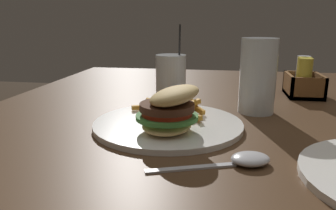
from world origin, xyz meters
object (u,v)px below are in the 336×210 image
Objects in this scene: condiment_caddy at (303,81)px; juice_glass at (171,77)px; beer_glass at (258,79)px; spoon at (245,160)px; meal_plate_near at (169,117)px.

juice_glass is at bearing -79.11° from condiment_caddy.
beer_glass is 0.29m from spoon.
beer_glass is 1.37× the size of condiment_caddy.
juice_glass is 0.35m from condiment_caddy.
spoon is (0.39, 0.17, -0.04)m from juice_glass.
juice_glass is 0.43m from spoon.
meal_plate_near is 1.76× the size of beer_glass.
spoon is at bearing -20.90° from condiment_caddy.
beer_glass is at bearing -36.88° from condiment_caddy.
condiment_caddy is (-0.33, 0.30, 0.01)m from meal_plate_near.
spoon is (0.13, 0.13, -0.02)m from meal_plate_near.
condiment_caddy is (-0.18, 0.14, -0.03)m from beer_glass.
juice_glass reaches higher than spoon.
condiment_caddy is at bearing 100.89° from juice_glass.
condiment_caddy is (-0.07, 0.34, -0.01)m from juice_glass.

